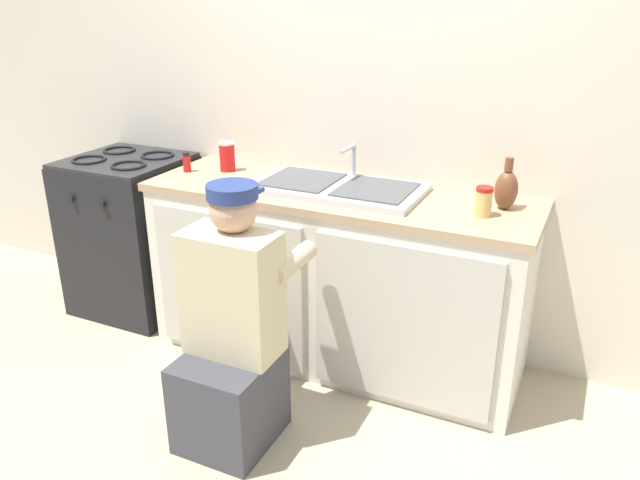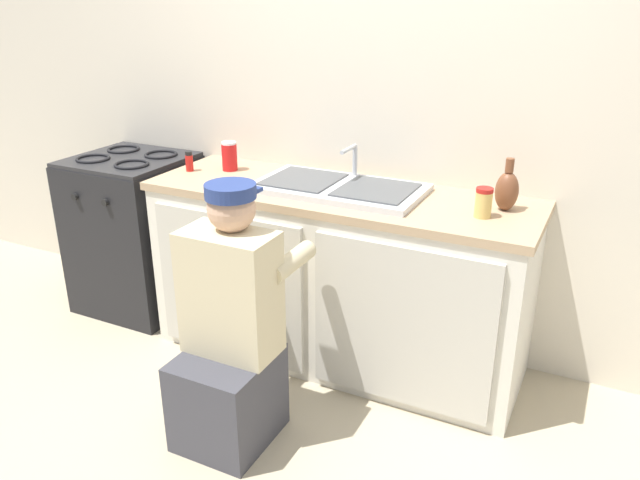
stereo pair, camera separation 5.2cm
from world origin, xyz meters
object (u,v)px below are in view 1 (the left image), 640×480
at_px(condiment_jar, 484,202).
at_px(vase_decorative, 506,189).
at_px(sink_double_basin, 338,187).
at_px(plumber_person, 232,340).
at_px(spice_bottle_red, 187,162).
at_px(stove_range, 133,234).
at_px(soda_cup_red, 227,157).

height_order(condiment_jar, vase_decorative, vase_decorative).
bearing_deg(sink_double_basin, condiment_jar, -5.19).
height_order(sink_double_basin, plumber_person, plumber_person).
relative_size(plumber_person, vase_decorative, 4.80).
distance_m(sink_double_basin, vase_decorative, 0.77).
distance_m(spice_bottle_red, vase_decorative, 1.62).
xyz_separation_m(stove_range, plumber_person, (1.17, -0.76, 0.00)).
xyz_separation_m(condiment_jar, soda_cup_red, (-1.37, 0.14, 0.01)).
bearing_deg(vase_decorative, stove_range, -177.95).
bearing_deg(vase_decorative, plumber_person, -136.91).
xyz_separation_m(condiment_jar, vase_decorative, (0.07, 0.14, 0.03)).
bearing_deg(plumber_person, stove_range, 147.01).
xyz_separation_m(stove_range, soda_cup_red, (0.64, 0.08, 0.51)).
bearing_deg(spice_bottle_red, soda_cup_red, 30.66).
bearing_deg(sink_double_basin, vase_decorative, 5.39).
bearing_deg(stove_range, spice_bottle_red, -3.54).
bearing_deg(plumber_person, sink_double_basin, 80.19).
bearing_deg(plumber_person, vase_decorative, 43.09).
height_order(sink_double_basin, stove_range, sink_double_basin).
height_order(plumber_person, soda_cup_red, plumber_person).
distance_m(spice_bottle_red, condiment_jar, 1.55).
height_order(stove_range, plumber_person, plumber_person).
xyz_separation_m(plumber_person, vase_decorative, (0.89, 0.84, 0.53)).
xyz_separation_m(stove_range, condiment_jar, (2.00, -0.06, 0.50)).
distance_m(plumber_person, vase_decorative, 1.33).
height_order(spice_bottle_red, soda_cup_red, soda_cup_red).
relative_size(condiment_jar, vase_decorative, 0.56).
bearing_deg(soda_cup_red, condiment_jar, -5.88).
bearing_deg(plumber_person, spice_bottle_red, 134.47).
distance_m(sink_double_basin, condiment_jar, 0.70).
relative_size(vase_decorative, soda_cup_red, 1.51).
bearing_deg(stove_range, vase_decorative, 2.05).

